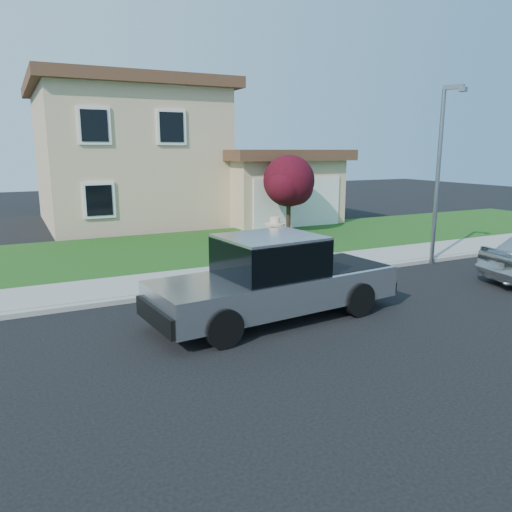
% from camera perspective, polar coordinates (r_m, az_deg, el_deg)
% --- Properties ---
extents(ground, '(80.00, 80.00, 0.00)m').
position_cam_1_polar(ground, '(11.18, 5.21, -7.11)').
color(ground, black).
rests_on(ground, ground).
extents(curb, '(40.00, 0.20, 0.12)m').
position_cam_1_polar(curb, '(14.04, 2.50, -2.80)').
color(curb, gray).
rests_on(curb, ground).
extents(sidewalk, '(40.00, 2.00, 0.15)m').
position_cam_1_polar(sidewalk, '(14.98, 0.46, -1.78)').
color(sidewalk, gray).
rests_on(sidewalk, ground).
extents(lawn, '(40.00, 7.00, 0.10)m').
position_cam_1_polar(lawn, '(19.01, -5.69, 1.07)').
color(lawn, '#1D4814').
rests_on(lawn, ground).
extents(house, '(14.00, 11.30, 6.85)m').
position_cam_1_polar(house, '(26.27, -11.44, 10.78)').
color(house, tan).
rests_on(house, ground).
extents(pickup_truck, '(5.83, 2.47, 1.86)m').
position_cam_1_polar(pickup_truck, '(10.93, 2.09, -2.75)').
color(pickup_truck, black).
rests_on(pickup_truck, ground).
extents(woman, '(0.75, 0.57, 2.06)m').
position_cam_1_polar(woman, '(12.31, 2.15, -0.54)').
color(woman, tan).
rests_on(woman, ground).
extents(ornamental_tree, '(2.44, 2.20, 3.35)m').
position_cam_1_polar(ornamental_tree, '(21.63, 3.84, 8.29)').
color(ornamental_tree, black).
rests_on(ornamental_tree, lawn).
extents(trash_bin, '(0.87, 0.93, 1.08)m').
position_cam_1_polar(trash_bin, '(14.59, 5.77, 0.29)').
color(trash_bin, '#0E3413').
rests_on(trash_bin, sidewalk).
extents(street_lamp, '(0.47, 0.71, 5.58)m').
position_cam_1_polar(street_lamp, '(16.95, 20.34, 9.71)').
color(street_lamp, slate).
rests_on(street_lamp, ground).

